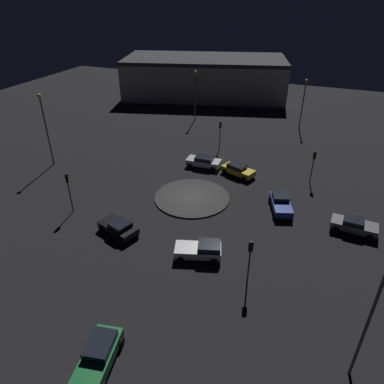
% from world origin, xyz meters
% --- Properties ---
extents(ground_plane, '(113.27, 113.27, 0.00)m').
position_xyz_m(ground_plane, '(0.00, 0.00, 0.00)').
color(ground_plane, black).
extents(roundabout_island, '(8.25, 8.25, 0.16)m').
position_xyz_m(roundabout_island, '(0.00, 0.00, 0.08)').
color(roundabout_island, '#383838').
rests_on(roundabout_island, ground_plane).
extents(car_white, '(2.99, 4.31, 1.43)m').
position_xyz_m(car_white, '(8.78, 4.22, 0.74)').
color(car_white, white).
rests_on(car_white, ground_plane).
extents(car_green, '(4.41, 2.65, 1.60)m').
position_xyz_m(car_green, '(20.46, 1.96, 0.84)').
color(car_green, '#1E7238').
rests_on(car_green, ground_plane).
extents(car_blue, '(4.56, 3.06, 1.45)m').
position_xyz_m(car_blue, '(-1.31, 9.39, 0.76)').
color(car_blue, '#1E38A5').
rests_on(car_blue, ground_plane).
extents(car_yellow, '(3.02, 4.38, 1.40)m').
position_xyz_m(car_yellow, '(-7.11, 3.25, 0.74)').
color(car_yellow, gold).
rests_on(car_yellow, ground_plane).
extents(car_black, '(3.08, 4.25, 1.34)m').
position_xyz_m(car_black, '(8.50, -4.03, 0.71)').
color(car_black, black).
rests_on(car_black, ground_plane).
extents(car_grey, '(2.28, 4.24, 1.43)m').
position_xyz_m(car_grey, '(0.12, 16.44, 0.76)').
color(car_grey, slate).
rests_on(car_grey, ground_plane).
extents(car_silver, '(2.21, 4.39, 1.45)m').
position_xyz_m(car_silver, '(-7.75, -1.44, 0.77)').
color(car_silver, silver).
rests_on(car_silver, ground_plane).
extents(traffic_light_northwest, '(0.37, 0.39, 3.96)m').
position_xyz_m(traffic_light_northwest, '(-8.39, 11.68, 2.83)').
color(traffic_light_northwest, '#2D2D2D').
rests_on(traffic_light_northwest, ground_plane).
extents(traffic_light_southeast, '(0.37, 0.40, 4.35)m').
position_xyz_m(traffic_light_southeast, '(6.99, -10.44, 3.09)').
color(traffic_light_southeast, '#2D2D2D').
rests_on(traffic_light_southeast, ground_plane).
extents(traffic_light_northeast, '(0.39, 0.38, 4.05)m').
position_xyz_m(traffic_light_northeast, '(10.27, 8.72, 2.89)').
color(traffic_light_northeast, '#2D2D2D').
rests_on(traffic_light_northeast, ground_plane).
extents(traffic_light_west, '(0.37, 0.32, 4.05)m').
position_xyz_m(traffic_light_west, '(-13.97, -1.31, 2.88)').
color(traffic_light_west, '#2D2D2D').
rests_on(traffic_light_west, ground_plane).
extents(streetlamp_west, '(0.45, 0.45, 7.81)m').
position_xyz_m(streetlamp_west, '(-26.95, 8.22, 4.79)').
color(streetlamp_west, '#4C4C51').
rests_on(streetlamp_west, ground_plane).
extents(streetlamp_west_near, '(0.55, 0.55, 8.27)m').
position_xyz_m(streetlamp_west_near, '(-24.51, -9.10, 5.52)').
color(streetlamp_west_near, '#4C4C51').
rests_on(streetlamp_west_near, ground_plane).
extents(streetlamp_northeast, '(0.51, 0.51, 9.51)m').
position_xyz_m(streetlamp_northeast, '(15.47, 16.32, 5.99)').
color(streetlamp_northeast, '#4C4C51').
rests_on(streetlamp_northeast, ground_plane).
extents(streetlamp_south, '(0.51, 0.51, 9.21)m').
position_xyz_m(streetlamp_south, '(-1.28, -19.93, 5.85)').
color(streetlamp_south, '#4C4C51').
rests_on(streetlamp_south, ground_plane).
extents(store_building, '(22.47, 34.78, 7.68)m').
position_xyz_m(store_building, '(-39.81, -12.86, 3.84)').
color(store_building, '#ADA893').
rests_on(store_building, ground_plane).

